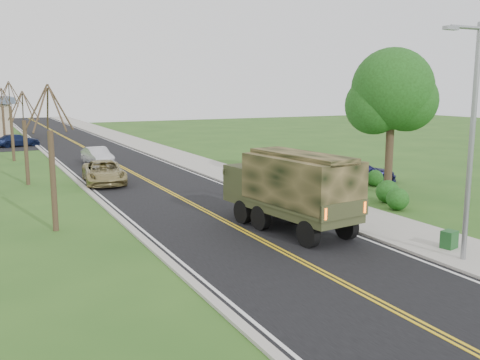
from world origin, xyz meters
TOP-DOWN VIEW (x-y plane):
  - ground at (0.00, 0.00)m, footprint 160.00×160.00m
  - road at (0.00, 40.00)m, footprint 8.00×120.00m
  - curb_right at (4.15, 40.00)m, footprint 0.30×120.00m
  - sidewalk_right at (5.90, 40.00)m, footprint 3.20×120.00m
  - curb_left at (-4.15, 40.00)m, footprint 0.30×120.00m
  - street_light at (4.90, -0.50)m, footprint 1.65×0.22m
  - leafy_tree at (11.00, 10.01)m, footprint 4.83×4.50m
  - bare_tree_a at (-7.00, 10.00)m, footprint 1.93×2.26m
  - bare_tree_b at (-7.00, 22.00)m, footprint 1.83×2.14m
  - bare_tree_c at (-7.00, 34.00)m, footprint 2.04×2.39m
  - bare_tree_d at (-7.00, 46.00)m, footprint 1.88×2.20m
  - military_truck at (1.84, 5.63)m, footprint 3.15×6.93m
  - suv_champagne at (-2.71, 20.29)m, footprint 2.92×5.37m
  - sedan_silver at (-1.34, 28.74)m, footprint 1.86×4.27m
  - pickup_navy at (11.89, 13.53)m, footprint 4.89×3.29m
  - utility_box_far at (5.56, 0.64)m, footprint 0.64×0.57m
  - lot_car_navy at (-5.86, 45.46)m, footprint 4.61×2.67m

SIDE VIEW (x-z plane):
  - ground at x=0.00m, z-range 0.00..0.00m
  - road at x=0.00m, z-range 0.00..0.01m
  - sidewalk_right at x=5.90m, z-range 0.00..0.10m
  - curb_left at x=-4.15m, z-range 0.00..0.10m
  - curb_right at x=4.15m, z-range 0.00..0.12m
  - utility_box_far at x=5.56m, z-range 0.10..0.75m
  - lot_car_navy at x=-5.86m, z-range 0.00..1.26m
  - pickup_navy at x=11.89m, z-range 0.00..1.32m
  - sedan_silver at x=-1.34m, z-range 0.00..1.36m
  - suv_champagne at x=-2.71m, z-range 0.00..1.43m
  - military_truck at x=1.84m, z-range 0.24..3.58m
  - bare_tree_b at x=-7.00m, z-range -0.39..5.34m
  - bare_tree_d at x=-7.00m, z-range -0.40..5.50m
  - bare_tree_a at x=-7.00m, z-range -0.41..5.66m
  - bare_tree_c at x=-7.00m, z-range -0.44..5.99m
  - street_light at x=4.90m, z-range 0.43..8.43m
  - leafy_tree at x=11.00m, z-range 1.44..9.54m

